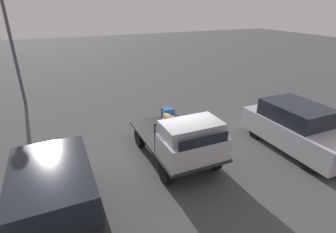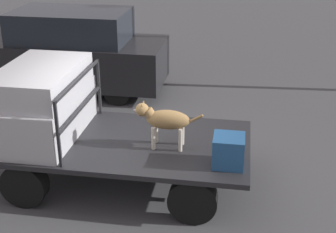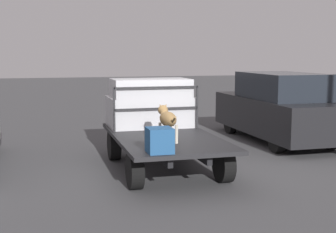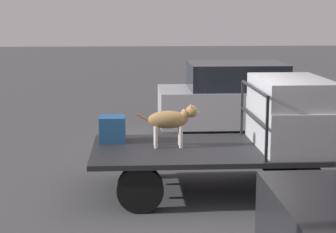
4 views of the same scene
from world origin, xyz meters
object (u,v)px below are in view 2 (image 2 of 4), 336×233
Objects in this scene: dog at (164,119)px; parked_pickup_far at (66,52)px; cargo_crate at (228,151)px; flatbed_truck at (121,150)px.

parked_pickup_far is (3.08, -4.09, -0.26)m from dog.
cargo_crate is (-1.00, 0.41, -0.24)m from dog.
flatbed_truck is 0.97m from dog.
cargo_crate is (-1.71, 0.52, 0.41)m from flatbed_truck.
parked_pickup_far is at bearing -47.79° from cargo_crate.
cargo_crate is at bearing 144.43° from dog.
dog reaches higher than flatbed_truck.
flatbed_truck is 9.23× the size of cargo_crate.
flatbed_truck is 4.65m from parked_pickup_far.
dog is at bearing 121.76° from parked_pickup_far.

